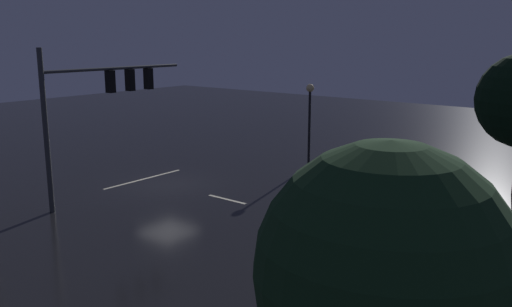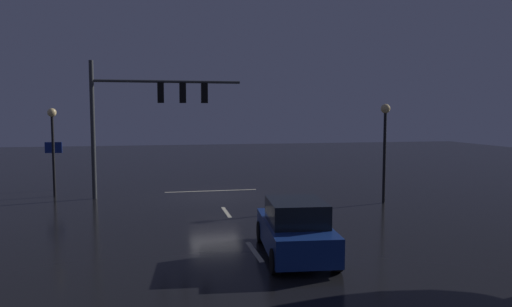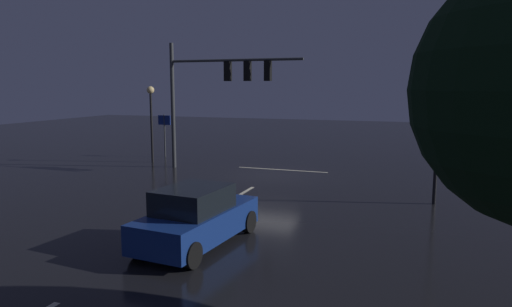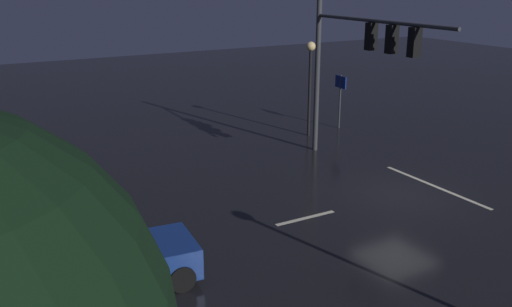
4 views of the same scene
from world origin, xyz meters
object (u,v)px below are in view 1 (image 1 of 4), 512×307
object	(u,v)px
street_lamp_left_kerb	(310,109)
tree_right_near	(385,272)
traffic_signal_assembly	(99,96)
car_approaching	(373,204)

from	to	relation	value
street_lamp_left_kerb	tree_right_near	world-z (taller)	tree_right_near
street_lamp_left_kerb	tree_right_near	size ratio (longest dim) A/B	0.79
traffic_signal_assembly	car_approaching	size ratio (longest dim) A/B	1.65
traffic_signal_assembly	car_approaching	world-z (taller)	traffic_signal_assembly
street_lamp_left_kerb	tree_right_near	xyz separation A→B (m)	(18.88, 13.47, 0.84)
car_approaching	tree_right_near	bearing A→B (deg)	26.74
traffic_signal_assembly	car_approaching	bearing A→B (deg)	111.36
street_lamp_left_kerb	tree_right_near	bearing A→B (deg)	35.49
street_lamp_left_kerb	traffic_signal_assembly	bearing A→B (deg)	-20.19
traffic_signal_assembly	tree_right_near	bearing A→B (deg)	65.36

